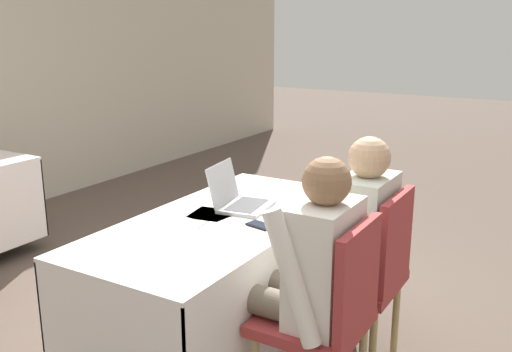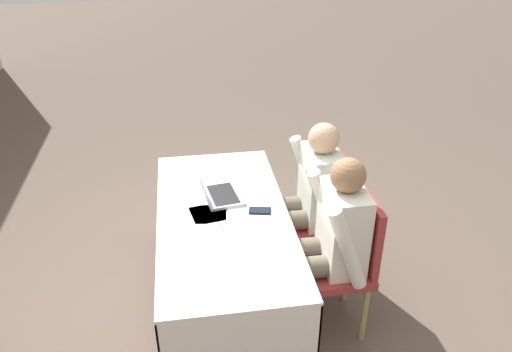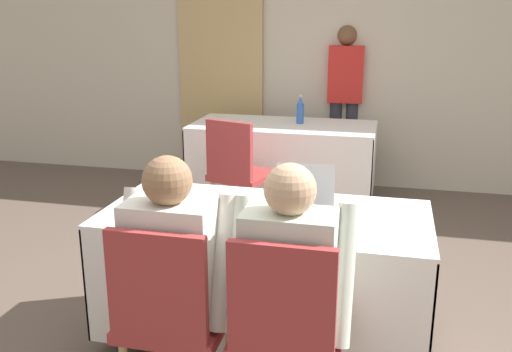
{
  "view_description": "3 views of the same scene",
  "coord_description": "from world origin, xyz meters",
  "px_view_note": "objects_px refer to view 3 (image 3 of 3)",
  "views": [
    {
      "loc": [
        -2.26,
        -1.55,
        1.68
      ],
      "look_at": [
        0.0,
        -0.2,
        0.98
      ],
      "focal_mm": 40.0,
      "sensor_mm": 36.0,
      "label": 1
    },
    {
      "loc": [
        -2.52,
        0.2,
        2.4
      ],
      "look_at": [
        0.0,
        -0.2,
        0.98
      ],
      "focal_mm": 35.0,
      "sensor_mm": 36.0,
      "label": 2
    },
    {
      "loc": [
        0.59,
        -2.67,
        1.72
      ],
      "look_at": [
        0.0,
        -0.2,
        0.98
      ],
      "focal_mm": 40.0,
      "sensor_mm": 36.0,
      "label": 3
    }
  ],
  "objects_px": {
    "chair_far_spare": "(238,169)",
    "person_white_shirt": "(292,280)",
    "chair_near_left": "(171,313)",
    "chair_near_right": "(287,328)",
    "person_red_shirt": "(345,96)",
    "person_checkered_shirt": "(178,268)",
    "cell_phone": "(254,227)",
    "laptop": "(305,206)",
    "water_bottle": "(300,111)"
  },
  "relations": [
    {
      "from": "chair_far_spare",
      "to": "person_white_shirt",
      "type": "distance_m",
      "value": 2.27
    },
    {
      "from": "chair_near_left",
      "to": "chair_near_right",
      "type": "xyz_separation_m",
      "value": [
        0.49,
        0.0,
        0.0
      ]
    },
    {
      "from": "person_white_shirt",
      "to": "person_red_shirt",
      "type": "bearing_deg",
      "value": -88.17
    },
    {
      "from": "chair_far_spare",
      "to": "person_checkered_shirt",
      "type": "distance_m",
      "value": 2.15
    },
    {
      "from": "cell_phone",
      "to": "person_red_shirt",
      "type": "relative_size",
      "value": 0.09
    },
    {
      "from": "laptop",
      "to": "chair_near_right",
      "type": "xyz_separation_m",
      "value": [
        0.05,
        -0.72,
        -0.26
      ]
    },
    {
      "from": "laptop",
      "to": "chair_near_left",
      "type": "bearing_deg",
      "value": -130.09
    },
    {
      "from": "chair_near_right",
      "to": "person_checkered_shirt",
      "type": "xyz_separation_m",
      "value": [
        -0.49,
        0.1,
        0.16
      ]
    },
    {
      "from": "chair_far_spare",
      "to": "chair_near_left",
      "type": "bearing_deg",
      "value": 115.84
    },
    {
      "from": "cell_phone",
      "to": "chair_near_left",
      "type": "xyz_separation_m",
      "value": [
        -0.24,
        -0.47,
        -0.22
      ]
    },
    {
      "from": "chair_far_spare",
      "to": "person_red_shirt",
      "type": "xyz_separation_m",
      "value": [
        0.69,
        1.51,
        0.4
      ]
    },
    {
      "from": "person_red_shirt",
      "to": "chair_near_left",
      "type": "bearing_deg",
      "value": -100.39
    },
    {
      "from": "laptop",
      "to": "person_checkered_shirt",
      "type": "xyz_separation_m",
      "value": [
        -0.44,
        -0.62,
        -0.11
      ]
    },
    {
      "from": "water_bottle",
      "to": "person_white_shirt",
      "type": "bearing_deg",
      "value": -81.33
    },
    {
      "from": "chair_near_left",
      "to": "person_red_shirt",
      "type": "relative_size",
      "value": 0.58
    },
    {
      "from": "laptop",
      "to": "person_white_shirt",
      "type": "distance_m",
      "value": 0.63
    },
    {
      "from": "laptop",
      "to": "chair_near_left",
      "type": "xyz_separation_m",
      "value": [
        -0.44,
        -0.72,
        -0.26
      ]
    },
    {
      "from": "laptop",
      "to": "chair_near_left",
      "type": "distance_m",
      "value": 0.89
    },
    {
      "from": "person_checkered_shirt",
      "to": "person_red_shirt",
      "type": "relative_size",
      "value": 0.74
    },
    {
      "from": "chair_near_right",
      "to": "chair_far_spare",
      "type": "distance_m",
      "value": 2.37
    },
    {
      "from": "chair_near_left",
      "to": "person_white_shirt",
      "type": "xyz_separation_m",
      "value": [
        0.49,
        0.1,
        0.16
      ]
    },
    {
      "from": "laptop",
      "to": "cell_phone",
      "type": "bearing_deg",
      "value": -138.07
    },
    {
      "from": "chair_far_spare",
      "to": "person_red_shirt",
      "type": "distance_m",
      "value": 1.71
    },
    {
      "from": "chair_near_right",
      "to": "chair_far_spare",
      "type": "height_order",
      "value": "same"
    },
    {
      "from": "chair_near_right",
      "to": "person_white_shirt",
      "type": "bearing_deg",
      "value": -90.0
    },
    {
      "from": "cell_phone",
      "to": "person_white_shirt",
      "type": "distance_m",
      "value": 0.45
    },
    {
      "from": "chair_near_left",
      "to": "chair_far_spare",
      "type": "xyz_separation_m",
      "value": [
        -0.32,
        2.22,
        0.0
      ]
    },
    {
      "from": "chair_near_left",
      "to": "chair_near_right",
      "type": "height_order",
      "value": "same"
    },
    {
      "from": "cell_phone",
      "to": "chair_near_right",
      "type": "relative_size",
      "value": 0.16
    },
    {
      "from": "cell_phone",
      "to": "water_bottle",
      "type": "distance_m",
      "value": 2.65
    },
    {
      "from": "person_red_shirt",
      "to": "chair_far_spare",
      "type": "bearing_deg",
      "value": -119.18
    },
    {
      "from": "water_bottle",
      "to": "person_checkered_shirt",
      "type": "height_order",
      "value": "person_checkered_shirt"
    },
    {
      "from": "cell_phone",
      "to": "chair_near_left",
      "type": "distance_m",
      "value": 0.58
    },
    {
      "from": "water_bottle",
      "to": "chair_far_spare",
      "type": "bearing_deg",
      "value": -111.2
    },
    {
      "from": "chair_far_spare",
      "to": "person_checkered_shirt",
      "type": "xyz_separation_m",
      "value": [
        0.32,
        -2.12,
        0.16
      ]
    },
    {
      "from": "chair_near_right",
      "to": "person_red_shirt",
      "type": "xyz_separation_m",
      "value": [
        -0.12,
        3.74,
        0.4
      ]
    },
    {
      "from": "cell_phone",
      "to": "person_white_shirt",
      "type": "height_order",
      "value": "person_white_shirt"
    },
    {
      "from": "chair_near_left",
      "to": "chair_far_spare",
      "type": "distance_m",
      "value": 2.25
    },
    {
      "from": "chair_near_right",
      "to": "chair_near_left",
      "type": "bearing_deg",
      "value": 0.0
    },
    {
      "from": "water_bottle",
      "to": "chair_near_right",
      "type": "bearing_deg",
      "value": -81.62
    },
    {
      "from": "chair_near_right",
      "to": "person_checkered_shirt",
      "type": "height_order",
      "value": "person_checkered_shirt"
    },
    {
      "from": "cell_phone",
      "to": "chair_far_spare",
      "type": "xyz_separation_m",
      "value": [
        -0.56,
        1.75,
        -0.22
      ]
    },
    {
      "from": "laptop",
      "to": "water_bottle",
      "type": "distance_m",
      "value": 2.43
    },
    {
      "from": "water_bottle",
      "to": "person_red_shirt",
      "type": "distance_m",
      "value": 0.71
    },
    {
      "from": "laptop",
      "to": "chair_near_right",
      "type": "relative_size",
      "value": 0.37
    },
    {
      "from": "chair_near_left",
      "to": "cell_phone",
      "type": "bearing_deg",
      "value": -116.77
    },
    {
      "from": "water_bottle",
      "to": "person_red_shirt",
      "type": "height_order",
      "value": "person_red_shirt"
    },
    {
      "from": "chair_near_right",
      "to": "water_bottle",
      "type": "bearing_deg",
      "value": -81.62
    },
    {
      "from": "laptop",
      "to": "chair_near_left",
      "type": "relative_size",
      "value": 0.37
    },
    {
      "from": "person_red_shirt",
      "to": "laptop",
      "type": "bearing_deg",
      "value": -93.37
    }
  ]
}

